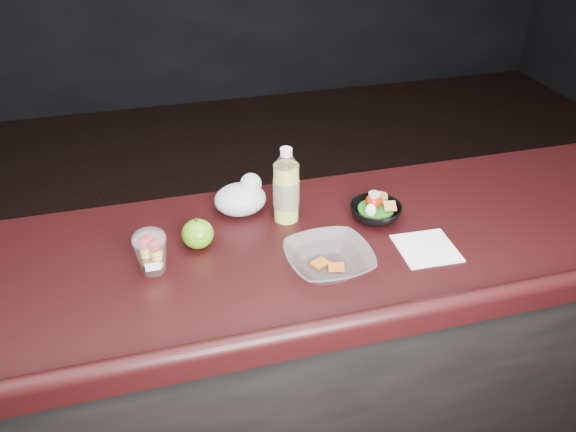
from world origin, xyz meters
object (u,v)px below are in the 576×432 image
at_px(snack_bowl, 375,211).
at_px(takeout_bowl, 329,260).
at_px(lemonade_bottle, 286,190).
at_px(fruit_cup, 151,250).
at_px(green_apple, 198,234).

bearing_deg(snack_bowl, takeout_bowl, -137.82).
height_order(lemonade_bottle, fruit_cup, lemonade_bottle).
relative_size(lemonade_bottle, snack_bowl, 1.36).
xyz_separation_m(lemonade_bottle, takeout_bowl, (0.05, -0.26, -0.07)).
distance_m(green_apple, takeout_bowl, 0.38).
distance_m(lemonade_bottle, takeout_bowl, 0.28).
height_order(fruit_cup, takeout_bowl, fruit_cup).
bearing_deg(takeout_bowl, fruit_cup, 165.87).
height_order(lemonade_bottle, takeout_bowl, lemonade_bottle).
bearing_deg(lemonade_bottle, green_apple, -165.40).
relative_size(snack_bowl, takeout_bowl, 0.72).
height_order(lemonade_bottle, snack_bowl, lemonade_bottle).
xyz_separation_m(lemonade_bottle, fruit_cup, (-0.41, -0.15, -0.03)).
bearing_deg(fruit_cup, green_apple, 30.59).
relative_size(lemonade_bottle, takeout_bowl, 0.98).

